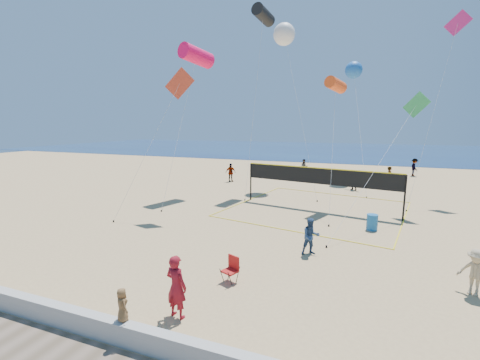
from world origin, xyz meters
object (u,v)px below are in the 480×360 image
(camp_chair, at_px, (232,268))
(trash_barrel, at_px, (372,222))
(volleyball_net, at_px, (319,180))
(woman, at_px, (176,287))

(camp_chair, height_order, trash_barrel, camp_chair)
(volleyball_net, bearing_deg, woman, -88.77)
(woman, height_order, volleyball_net, volleyball_net)
(volleyball_net, bearing_deg, camp_chair, -87.45)
(trash_barrel, height_order, volleyball_net, volleyball_net)
(camp_chair, distance_m, trash_barrel, 9.00)
(trash_barrel, bearing_deg, woman, -117.72)
(camp_chair, height_order, volleyball_net, volleyball_net)
(trash_barrel, relative_size, volleyball_net, 0.07)
(camp_chair, relative_size, volleyball_net, 0.09)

